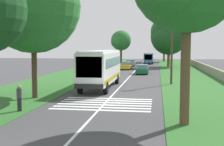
{
  "coord_description": "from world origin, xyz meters",
  "views": [
    {
      "loc": [
        -22.82,
        -3.77,
        4.15
      ],
      "look_at": [
        6.23,
        0.54,
        1.6
      ],
      "focal_mm": 49.25,
      "sensor_mm": 36.0,
      "label": 1
    }
  ],
  "objects_px": {
    "roadside_tree_left_0": "(120,41)",
    "roadside_tree_right_1": "(164,32)",
    "utility_pole": "(172,51)",
    "roadside_tree_left_1": "(32,9)",
    "trailing_car_0": "(142,69)",
    "trailing_car_2": "(131,63)",
    "roadside_tree_right_2": "(168,38)",
    "coach_bus": "(101,67)",
    "pedestrian": "(19,98)",
    "trailing_car_1": "(126,66)",
    "trailing_minibus_0": "(149,57)"
  },
  "relations": [
    {
      "from": "trailing_minibus_0",
      "to": "roadside_tree_right_1",
      "type": "xyz_separation_m",
      "value": [
        11.26,
        -3.63,
        6.4
      ]
    },
    {
      "from": "utility_pole",
      "to": "roadside_tree_left_1",
      "type": "bearing_deg",
      "value": 132.49
    },
    {
      "from": "trailing_car_2",
      "to": "trailing_minibus_0",
      "type": "relative_size",
      "value": 0.72
    },
    {
      "from": "roadside_tree_left_1",
      "to": "pedestrian",
      "type": "height_order",
      "value": "roadside_tree_left_1"
    },
    {
      "from": "trailing_car_2",
      "to": "utility_pole",
      "type": "relative_size",
      "value": 0.61
    },
    {
      "from": "coach_bus",
      "to": "pedestrian",
      "type": "distance_m",
      "value": 12.32
    },
    {
      "from": "pedestrian",
      "to": "roadside_tree_left_0",
      "type": "bearing_deg",
      "value": 0.43
    },
    {
      "from": "roadside_tree_left_0",
      "to": "pedestrian",
      "type": "relative_size",
      "value": 4.76
    },
    {
      "from": "roadside_tree_right_2",
      "to": "utility_pole",
      "type": "bearing_deg",
      "value": 178.99
    },
    {
      "from": "trailing_minibus_0",
      "to": "roadside_tree_right_2",
      "type": "relative_size",
      "value": 0.62
    },
    {
      "from": "roadside_tree_left_0",
      "to": "roadside_tree_right_2",
      "type": "relative_size",
      "value": 0.83
    },
    {
      "from": "trailing_car_2",
      "to": "utility_pole",
      "type": "height_order",
      "value": "utility_pole"
    },
    {
      "from": "trailing_minibus_0",
      "to": "utility_pole",
      "type": "relative_size",
      "value": 0.85
    },
    {
      "from": "coach_bus",
      "to": "roadside_tree_right_1",
      "type": "distance_m",
      "value": 55.73
    },
    {
      "from": "trailing_car_2",
      "to": "pedestrian",
      "type": "relative_size",
      "value": 2.54
    },
    {
      "from": "roadside_tree_left_0",
      "to": "utility_pole",
      "type": "xyz_separation_m",
      "value": [
        -41.53,
        -10.6,
        -1.78
      ]
    },
    {
      "from": "trailing_car_1",
      "to": "roadside_tree_left_1",
      "type": "bearing_deg",
      "value": 172.28
    },
    {
      "from": "pedestrian",
      "to": "roadside_tree_right_1",
      "type": "bearing_deg",
      "value": -8.68
    },
    {
      "from": "trailing_car_1",
      "to": "roadside_tree_right_1",
      "type": "distance_m",
      "value": 31.42
    },
    {
      "from": "trailing_car_0",
      "to": "trailing_car_2",
      "type": "height_order",
      "value": "same"
    },
    {
      "from": "roadside_tree_right_1",
      "to": "utility_pole",
      "type": "height_order",
      "value": "roadside_tree_right_1"
    },
    {
      "from": "trailing_car_2",
      "to": "roadside_tree_left_1",
      "type": "xyz_separation_m",
      "value": [
        -40.73,
        4.39,
        6.43
      ]
    },
    {
      "from": "trailing_car_2",
      "to": "roadside_tree_left_0",
      "type": "distance_m",
      "value": 12.77
    },
    {
      "from": "trailing_car_0",
      "to": "roadside_tree_right_2",
      "type": "relative_size",
      "value": 0.45
    },
    {
      "from": "roadside_tree_left_1",
      "to": "pedestrian",
      "type": "xyz_separation_m",
      "value": [
        -5.2,
        -1.26,
        -6.19
      ]
    },
    {
      "from": "trailing_car_0",
      "to": "pedestrian",
      "type": "height_order",
      "value": "pedestrian"
    },
    {
      "from": "trailing_car_1",
      "to": "trailing_car_2",
      "type": "height_order",
      "value": "same"
    },
    {
      "from": "roadside_tree_left_0",
      "to": "pedestrian",
      "type": "height_order",
      "value": "roadside_tree_left_0"
    },
    {
      "from": "pedestrian",
      "to": "roadside_tree_right_2",
      "type": "bearing_deg",
      "value": -13.4
    },
    {
      "from": "trailing_car_0",
      "to": "roadside_tree_right_1",
      "type": "xyz_separation_m",
      "value": [
        38.53,
        -3.8,
        7.28
      ]
    },
    {
      "from": "trailing_car_0",
      "to": "trailing_car_2",
      "type": "relative_size",
      "value": 1.0
    },
    {
      "from": "roadside_tree_left_0",
      "to": "roadside_tree_right_1",
      "type": "bearing_deg",
      "value": -47.85
    },
    {
      "from": "trailing_car_1",
      "to": "utility_pole",
      "type": "xyz_separation_m",
      "value": [
        -21.43,
        -7.11,
        3.03
      ]
    },
    {
      "from": "trailing_car_2",
      "to": "roadside_tree_right_2",
      "type": "relative_size",
      "value": 0.45
    },
    {
      "from": "trailing_car_0",
      "to": "roadside_tree_right_1",
      "type": "distance_m",
      "value": 39.4
    },
    {
      "from": "trailing_minibus_0",
      "to": "trailing_car_2",
      "type": "bearing_deg",
      "value": 160.37
    },
    {
      "from": "roadside_tree_left_1",
      "to": "trailing_car_2",
      "type": "bearing_deg",
      "value": -6.16
    },
    {
      "from": "roadside_tree_right_2",
      "to": "utility_pole",
      "type": "xyz_separation_m",
      "value": [
        -29.21,
        0.51,
        -2.17
      ]
    },
    {
      "from": "coach_bus",
      "to": "trailing_minibus_0",
      "type": "bearing_deg",
      "value": -4.55
    },
    {
      "from": "coach_bus",
      "to": "trailing_car_1",
      "type": "distance_m",
      "value": 25.29
    },
    {
      "from": "trailing_minibus_0",
      "to": "pedestrian",
      "type": "bearing_deg",
      "value": 173.26
    },
    {
      "from": "trailing_car_1",
      "to": "trailing_car_2",
      "type": "xyz_separation_m",
      "value": [
        8.82,
        -0.06,
        0.0
      ]
    },
    {
      "from": "roadside_tree_left_1",
      "to": "roadside_tree_right_1",
      "type": "height_order",
      "value": "roadside_tree_right_1"
    },
    {
      "from": "trailing_car_0",
      "to": "roadside_tree_left_1",
      "type": "distance_m",
      "value": 25.17
    },
    {
      "from": "trailing_car_1",
      "to": "roadside_tree_right_2",
      "type": "height_order",
      "value": "roadside_tree_right_2"
    },
    {
      "from": "trailing_car_1",
      "to": "roadside_tree_right_2",
      "type": "distance_m",
      "value": 12.06
    },
    {
      "from": "trailing_car_2",
      "to": "pedestrian",
      "type": "bearing_deg",
      "value": 176.1
    },
    {
      "from": "trailing_car_0",
      "to": "roadside_tree_left_1",
      "type": "relative_size",
      "value": 0.39
    },
    {
      "from": "trailing_car_2",
      "to": "roadside_tree_right_1",
      "type": "bearing_deg",
      "value": -18.68
    },
    {
      "from": "trailing_car_0",
      "to": "roadside_tree_right_2",
      "type": "distance_m",
      "value": 17.9
    }
  ]
}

